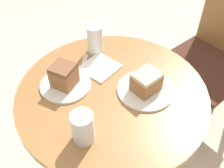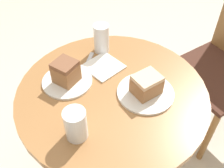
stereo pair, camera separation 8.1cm
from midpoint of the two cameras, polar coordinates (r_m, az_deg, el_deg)
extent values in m
cylinder|color=#9E6B3D|center=(1.35, -1.77, -12.77)|extent=(0.06, 0.06, 0.70)
cylinder|color=#9E6B3D|center=(1.06, -2.20, -2.20)|extent=(0.77, 0.77, 0.03)
cylinder|color=olive|center=(1.80, 7.22, -1.29)|extent=(0.04, 0.04, 0.44)
cylinder|color=olive|center=(1.66, 17.71, -9.37)|extent=(0.04, 0.04, 0.44)
cylinder|color=olive|center=(2.05, 15.39, 4.12)|extent=(0.04, 0.04, 0.44)
cube|color=#47281E|center=(1.69, 18.00, 3.50)|extent=(0.48, 0.47, 0.03)
cylinder|color=silver|center=(1.09, -12.20, -0.23)|extent=(0.21, 0.21, 0.01)
cylinder|color=silver|center=(1.05, 5.07, -1.38)|extent=(0.23, 0.23, 0.01)
cube|color=#9E6B42|center=(1.06, -12.55, 1.40)|extent=(0.12, 0.12, 0.08)
cube|color=brown|center=(1.03, -12.95, 3.30)|extent=(0.11, 0.11, 0.02)
cube|color=#9E6B42|center=(1.02, 5.20, 0.09)|extent=(0.09, 0.11, 0.07)
cube|color=beige|center=(0.99, 5.35, 1.76)|extent=(0.09, 0.10, 0.02)
cylinder|color=beige|center=(0.88, -8.99, -9.97)|extent=(0.07, 0.07, 0.09)
cylinder|color=white|center=(0.87, -9.09, -9.45)|extent=(0.08, 0.08, 0.12)
cylinder|color=silver|center=(1.21, -5.65, 8.77)|extent=(0.06, 0.06, 0.09)
cylinder|color=white|center=(1.20, -5.72, 9.57)|extent=(0.07, 0.07, 0.14)
cube|color=white|center=(1.15, -4.69, 3.58)|extent=(0.17, 0.17, 0.01)
cube|color=silver|center=(1.16, -8.37, 3.68)|extent=(0.14, 0.13, 0.00)
camera|label=1|loc=(0.04, -92.29, -2.30)|focal=42.00mm
camera|label=2|loc=(0.04, 87.71, 2.30)|focal=42.00mm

